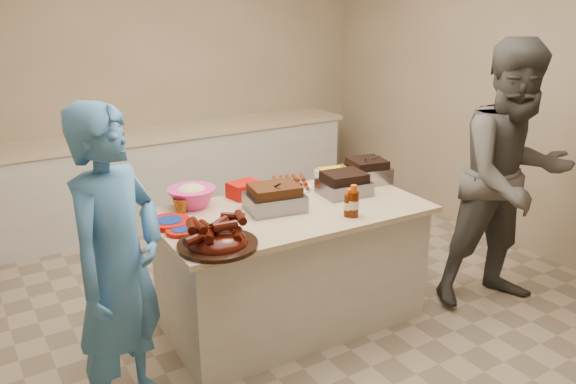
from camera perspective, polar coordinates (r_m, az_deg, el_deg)
room at (r=4.12m, az=1.12°, el=-11.74°), size 4.50×5.00×2.70m
back_counter at (r=5.76m, az=-10.94°, el=1.91°), size 3.60×0.64×0.90m
island at (r=3.99m, az=0.39°, el=-12.86°), size 1.78×0.99×0.82m
rib_platter at (r=3.11m, az=-7.15°, el=-5.51°), size 0.55×0.55×0.18m
pulled_pork_tray at (r=3.61m, az=-1.36°, el=-1.83°), size 0.40×0.33×0.11m
brisket_tray at (r=3.92m, az=5.68°, el=-0.20°), size 0.35×0.31×0.10m
roasting_pan at (r=4.22m, az=7.95°, el=1.12°), size 0.34×0.34×0.12m
coleslaw_bowl at (r=3.72m, az=-9.68°, el=-1.45°), size 0.32×0.32×0.21m
sausage_plate at (r=4.00m, az=0.31°, el=0.31°), size 0.37×0.37×0.05m
mac_cheese_dish at (r=4.24m, az=5.30°, el=1.29°), size 0.36×0.28×0.09m
bbq_bottle_a at (r=3.52m, az=6.14°, el=-2.45°), size 0.06×0.06×0.18m
bbq_bottle_b at (r=3.52m, az=6.59°, el=-2.49°), size 0.07×0.07×0.21m
mustard_bottle at (r=3.60m, az=-2.21°, el=-1.87°), size 0.05×0.05×0.13m
sauce_bowl at (r=3.67m, az=-1.93°, el=-1.46°), size 0.13×0.05×0.13m
plate_stack_large at (r=3.44m, az=-11.92°, el=-3.28°), size 0.26×0.26×0.03m
plate_stack_small at (r=3.31m, az=-10.85°, el=-4.14°), size 0.18×0.18×0.02m
plastic_cup at (r=3.62m, az=-10.77°, el=-2.07°), size 0.11×0.10×0.10m
basket_stack at (r=3.85m, az=-4.42°, el=-0.49°), size 0.23×0.19×0.11m
guest_gray at (r=4.52m, az=20.31°, el=-10.10°), size 1.42×2.07×0.71m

